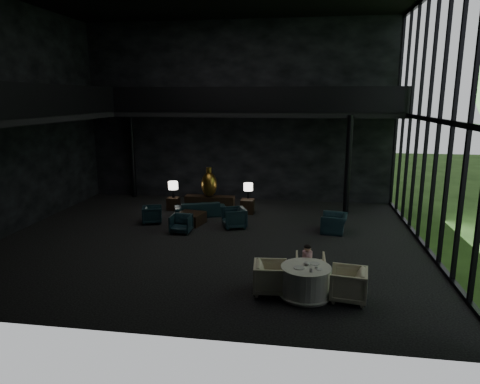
# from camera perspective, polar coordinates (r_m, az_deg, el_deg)

# --- Properties ---
(floor) EXTENTS (14.00, 12.00, 0.02)m
(floor) POSITION_cam_1_polar(r_m,az_deg,el_deg) (14.53, -4.02, -6.31)
(floor) COLOR black
(floor) RESTS_ON ground
(wall_back) EXTENTS (14.00, 0.04, 8.00)m
(wall_back) POSITION_cam_1_polar(r_m,az_deg,el_deg) (19.67, -0.33, 10.52)
(wall_back) COLOR black
(wall_back) RESTS_ON ground
(wall_front) EXTENTS (14.00, 0.04, 8.00)m
(wall_front) POSITION_cam_1_polar(r_m,az_deg,el_deg) (8.05, -13.88, 7.33)
(wall_front) COLOR black
(wall_front) RESTS_ON ground
(wall_left) EXTENTS (0.04, 12.00, 8.00)m
(wall_left) POSITION_cam_1_polar(r_m,az_deg,el_deg) (16.78, -28.57, 8.69)
(wall_left) COLOR black
(wall_left) RESTS_ON ground
(curtain_wall) EXTENTS (0.20, 12.00, 8.00)m
(curtain_wall) POSITION_cam_1_polar(r_m,az_deg,el_deg) (13.98, 25.07, 8.57)
(curtain_wall) COLOR black
(curtain_wall) RESTS_ON ground
(mezzanine_left) EXTENTS (2.00, 12.00, 0.25)m
(mezzanine_left) POSITION_cam_1_polar(r_m,az_deg,el_deg) (16.20, -25.71, 8.89)
(mezzanine_left) COLOR black
(mezzanine_left) RESTS_ON wall_left
(mezzanine_back) EXTENTS (12.00, 2.00, 0.25)m
(mezzanine_back) POSITION_cam_1_polar(r_m,az_deg,el_deg) (18.54, 2.28, 10.39)
(mezzanine_back) COLOR black
(mezzanine_back) RESTS_ON wall_back
(railing_left) EXTENTS (0.06, 12.00, 1.00)m
(railing_left) POSITION_cam_1_polar(r_m,az_deg,el_deg) (15.65, -22.83, 11.26)
(railing_left) COLOR black
(railing_left) RESTS_ON mezzanine_left
(railing_back) EXTENTS (12.00, 0.06, 1.00)m
(railing_back) POSITION_cam_1_polar(r_m,az_deg,el_deg) (17.54, 1.93, 12.24)
(railing_back) COLOR black
(railing_back) RESTS_ON mezzanine_back
(column_nw) EXTENTS (0.24, 0.24, 4.00)m
(column_nw) POSITION_cam_1_polar(r_m,az_deg,el_deg) (20.92, -14.16, 4.76)
(column_nw) COLOR black
(column_nw) RESTS_ON floor
(column_ne) EXTENTS (0.24, 0.24, 4.00)m
(column_ne) POSITION_cam_1_polar(r_m,az_deg,el_deg) (17.70, 14.20, 3.42)
(column_ne) COLOR black
(column_ne) RESTS_ON floor
(console) EXTENTS (2.07, 0.47, 0.66)m
(console) POSITION_cam_1_polar(r_m,az_deg,el_deg) (17.95, -4.04, -1.56)
(console) COLOR black
(console) RESTS_ON floor
(bronze_urn) EXTENTS (0.65, 0.65, 1.21)m
(bronze_urn) POSITION_cam_1_polar(r_m,az_deg,el_deg) (17.69, -4.14, 1.05)
(bronze_urn) COLOR #A57432
(bronze_urn) RESTS_ON console
(side_table_left) EXTENTS (0.48, 0.48, 0.52)m
(side_table_left) POSITION_cam_1_polar(r_m,az_deg,el_deg) (18.42, -8.87, -1.53)
(side_table_left) COLOR black
(side_table_left) RESTS_ON floor
(table_lamp_left) EXTENTS (0.41, 0.41, 0.68)m
(table_lamp_left) POSITION_cam_1_polar(r_m,az_deg,el_deg) (18.30, -8.91, 0.79)
(table_lamp_left) COLOR black
(table_lamp_left) RESTS_ON side_table_left
(side_table_right) EXTENTS (0.53, 0.53, 0.58)m
(side_table_right) POSITION_cam_1_polar(r_m,az_deg,el_deg) (17.61, 1.00, -1.92)
(side_table_right) COLOR black
(side_table_right) RESTS_ON floor
(table_lamp_right) EXTENTS (0.38, 0.38, 0.63)m
(table_lamp_right) POSITION_cam_1_polar(r_m,az_deg,el_deg) (17.67, 1.11, 0.60)
(table_lamp_right) COLOR black
(table_lamp_right) RESTS_ON side_table_right
(sofa) EXTENTS (2.02, 1.21, 0.76)m
(sofa) POSITION_cam_1_polar(r_m,az_deg,el_deg) (17.30, -5.36, -1.94)
(sofa) COLOR #1B2E37
(sofa) RESTS_ON floor
(lounge_armchair_west) EXTENTS (0.79, 0.82, 0.68)m
(lounge_armchair_west) POSITION_cam_1_polar(r_m,az_deg,el_deg) (16.57, -11.62, -2.94)
(lounge_armchair_west) COLOR black
(lounge_armchair_west) RESTS_ON floor
(lounge_armchair_east) EXTENTS (1.03, 1.06, 0.86)m
(lounge_armchair_east) POSITION_cam_1_polar(r_m,az_deg,el_deg) (15.65, -0.79, -3.26)
(lounge_armchair_east) COLOR black
(lounge_armchair_east) RESTS_ON floor
(lounge_armchair_south) EXTENTS (0.65, 0.61, 0.66)m
(lounge_armchair_south) POSITION_cam_1_polar(r_m,az_deg,el_deg) (15.23, -7.86, -4.20)
(lounge_armchair_south) COLOR #102732
(lounge_armchair_south) RESTS_ON floor
(window_armchair) EXTENTS (0.73, 1.01, 0.82)m
(window_armchair) POSITION_cam_1_polar(r_m,az_deg,el_deg) (15.49, 12.47, -3.80)
(window_armchair) COLOR #10282D
(window_armchair) RESTS_ON floor
(coffee_table) EXTENTS (1.12, 1.12, 0.42)m
(coffee_table) POSITION_cam_1_polar(r_m,az_deg,el_deg) (16.27, -6.64, -3.52)
(coffee_table) COLOR black
(coffee_table) RESTS_ON floor
(dining_table) EXTENTS (1.36, 1.36, 0.75)m
(dining_table) POSITION_cam_1_polar(r_m,az_deg,el_deg) (10.57, 8.72, -11.93)
(dining_table) COLOR white
(dining_table) RESTS_ON floor
(dining_chair_north) EXTENTS (0.76, 0.71, 0.77)m
(dining_chair_north) POSITION_cam_1_polar(r_m,az_deg,el_deg) (11.42, 9.33, -9.74)
(dining_chair_north) COLOR #BBAD99
(dining_chair_north) RESTS_ON floor
(dining_chair_east) EXTENTS (0.96, 1.01, 0.93)m
(dining_chair_east) POSITION_cam_1_polar(r_m,az_deg,el_deg) (10.53, 14.25, -11.47)
(dining_chair_east) COLOR #BBB395
(dining_chair_east) RESTS_ON floor
(dining_chair_west) EXTENTS (0.89, 0.94, 0.90)m
(dining_chair_west) POSITION_cam_1_polar(r_m,az_deg,el_deg) (10.63, 4.13, -10.96)
(dining_chair_west) COLOR beige
(dining_chair_west) RESTS_ON floor
(child) EXTENTS (0.26, 0.26, 0.55)m
(child) POSITION_cam_1_polar(r_m,az_deg,el_deg) (11.24, 8.97, -8.26)
(child) COLOR pink
(child) RESTS_ON dining_chair_north
(plate_a) EXTENTS (0.35, 0.35, 0.02)m
(plate_a) POSITION_cam_1_polar(r_m,az_deg,el_deg) (10.31, 7.87, -9.96)
(plate_a) COLOR white
(plate_a) RESTS_ON dining_table
(plate_b) EXTENTS (0.30, 0.30, 0.02)m
(plate_b) POSITION_cam_1_polar(r_m,az_deg,el_deg) (10.61, 9.91, -9.37)
(plate_b) COLOR white
(plate_b) RESTS_ON dining_table
(saucer) EXTENTS (0.20, 0.20, 0.01)m
(saucer) POSITION_cam_1_polar(r_m,az_deg,el_deg) (10.29, 10.51, -10.10)
(saucer) COLOR white
(saucer) RESTS_ON dining_table
(coffee_cup) EXTENTS (0.09, 0.09, 0.06)m
(coffee_cup) POSITION_cam_1_polar(r_m,az_deg,el_deg) (10.33, 10.15, -9.80)
(coffee_cup) COLOR white
(coffee_cup) RESTS_ON saucer
(cereal_bowl) EXTENTS (0.16, 0.16, 0.08)m
(cereal_bowl) POSITION_cam_1_polar(r_m,az_deg,el_deg) (10.49, 8.91, -9.38)
(cereal_bowl) COLOR white
(cereal_bowl) RESTS_ON dining_table
(cream_pot) EXTENTS (0.08, 0.08, 0.07)m
(cream_pot) POSITION_cam_1_polar(r_m,az_deg,el_deg) (10.12, 9.43, -10.27)
(cream_pot) COLOR #99999E
(cream_pot) RESTS_ON dining_table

